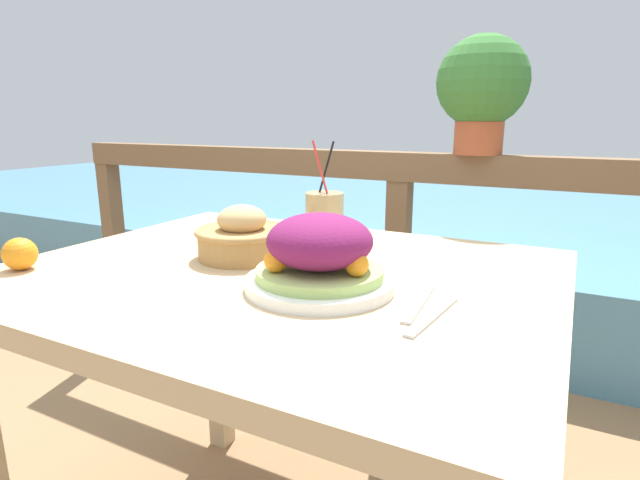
{
  "coord_description": "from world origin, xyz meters",
  "views": [
    {
      "loc": [
        0.51,
        -0.81,
        1.07
      ],
      "look_at": [
        0.08,
        0.03,
        0.84
      ],
      "focal_mm": 28.0,
      "sensor_mm": 36.0,
      "label": 1
    }
  ],
  "objects": [
    {
      "name": "patio_table",
      "position": [
        0.0,
        0.0,
        0.67
      ],
      "size": [
        1.05,
        0.84,
        0.78
      ],
      "color": "tan",
      "rests_on": "ground_plane"
    },
    {
      "name": "railing_fence",
      "position": [
        0.0,
        0.75,
        0.73
      ],
      "size": [
        2.8,
        0.08,
        0.97
      ],
      "color": "brown",
      "rests_on": "ground_plane"
    },
    {
      "name": "fork",
      "position": [
        0.31,
        -0.06,
        0.78
      ],
      "size": [
        0.03,
        0.18,
        0.0
      ],
      "color": "silver",
      "rests_on": "patio_table"
    },
    {
      "name": "orange_near_basket",
      "position": [
        -0.45,
        -0.24,
        0.81
      ],
      "size": [
        0.06,
        0.06,
        0.06
      ],
      "color": "orange",
      "rests_on": "patio_table"
    },
    {
      "name": "knife",
      "position": [
        0.34,
        -0.11,
        0.78
      ],
      "size": [
        0.04,
        0.18,
        0.0
      ],
      "color": "silver",
      "rests_on": "patio_table"
    },
    {
      "name": "salad_plate",
      "position": [
        0.13,
        -0.07,
        0.84
      ],
      "size": [
        0.26,
        0.26,
        0.13
      ],
      "color": "white",
      "rests_on": "patio_table"
    },
    {
      "name": "sea_backdrop",
      "position": [
        0.0,
        3.25,
        0.21
      ],
      "size": [
        12.0,
        4.0,
        0.42
      ],
      "color": "teal",
      "rests_on": "ground_plane"
    },
    {
      "name": "potted_plant",
      "position": [
        0.24,
        0.75,
        1.16
      ],
      "size": [
        0.26,
        0.26,
        0.34
      ],
      "color": "#A34C2D",
      "rests_on": "railing_fence"
    },
    {
      "name": "bread_basket",
      "position": [
        -0.11,
        0.04,
        0.82
      ],
      "size": [
        0.2,
        0.2,
        0.11
      ],
      "color": "#AD7F47",
      "rests_on": "patio_table"
    },
    {
      "name": "drink_glass",
      "position": [
        -0.01,
        0.22,
        0.84
      ],
      "size": [
        0.09,
        0.09,
        0.24
      ],
      "color": "tan",
      "rests_on": "patio_table"
    }
  ]
}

